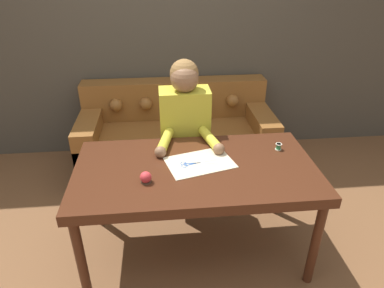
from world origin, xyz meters
name	(u,v)px	position (x,y,z in m)	size (l,w,h in m)	color
ground_plane	(180,261)	(0.00, 0.00, 0.00)	(16.00, 16.00, 0.00)	brown
wall_back	(165,29)	(0.00, 1.74, 1.30)	(8.00, 0.06, 2.60)	#474238
dining_table	(196,176)	(0.13, 0.11, 0.66)	(1.57, 0.83, 0.73)	#472314
couch	(177,138)	(0.07, 1.33, 0.30)	(1.86, 0.83, 0.83)	brown
person	(185,138)	(0.10, 0.66, 0.65)	(0.48, 0.59, 1.28)	#33281E
pattern_paper_main	(200,162)	(0.16, 0.15, 0.73)	(0.49, 0.39, 0.00)	beige
scissors	(192,164)	(0.11, 0.14, 0.73)	(0.24, 0.09, 0.01)	silver
thread_spool	(279,147)	(0.73, 0.27, 0.75)	(0.04, 0.04, 0.05)	#338C4C
pin_cushion	(146,178)	(-0.19, -0.03, 0.76)	(0.07, 0.07, 0.07)	#4C3828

